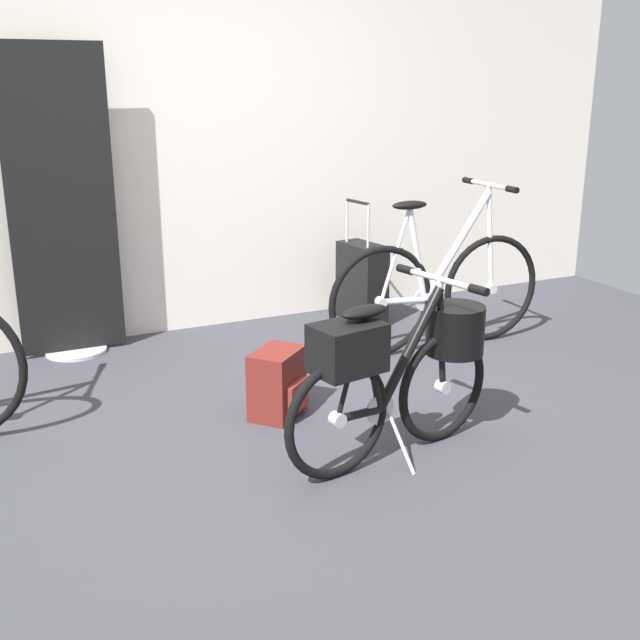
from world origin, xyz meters
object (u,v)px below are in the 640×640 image
object	(u,v)px
display_bike_left	(438,289)
rolling_suitcase	(362,282)
backpack_on_floor	(278,384)
folding_bike_foreground	(402,365)
floor_banner_stand	(63,220)

from	to	relation	value
display_bike_left	rolling_suitcase	world-z (taller)	display_bike_left
rolling_suitcase	backpack_on_floor	bearing A→B (deg)	-133.16
rolling_suitcase	backpack_on_floor	distance (m)	1.60
backpack_on_floor	display_bike_left	bearing A→B (deg)	22.15
folding_bike_foreground	backpack_on_floor	distance (m)	0.74
floor_banner_stand	folding_bike_foreground	bearing A→B (deg)	-61.77
rolling_suitcase	folding_bike_foreground	bearing A→B (deg)	-113.50
folding_bike_foreground	backpack_on_floor	world-z (taller)	folding_bike_foreground
folding_bike_foreground	rolling_suitcase	distance (m)	1.95
display_bike_left	backpack_on_floor	distance (m)	1.37
floor_banner_stand	folding_bike_foreground	size ratio (longest dim) A/B	1.62
display_bike_left	backpack_on_floor	size ratio (longest dim) A/B	4.29
floor_banner_stand	display_bike_left	distance (m)	2.22
floor_banner_stand	folding_bike_foreground	distance (m)	2.29
display_bike_left	floor_banner_stand	bearing A→B (deg)	156.63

